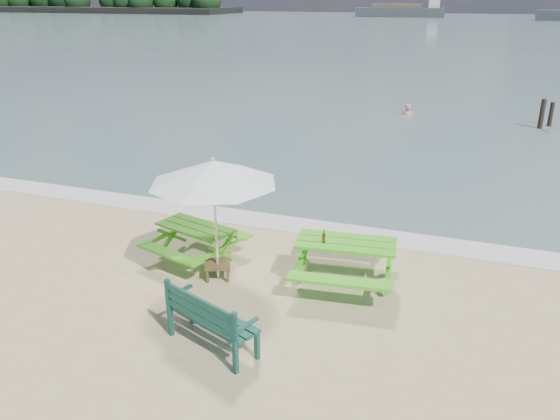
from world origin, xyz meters
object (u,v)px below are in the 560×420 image
(side_table, at_px, (218,270))
(patio_umbrella, at_px, (213,172))
(beer_bottle, at_px, (324,238))
(park_bench, at_px, (213,330))
(picnic_table_right, at_px, (345,263))
(picnic_table_left, at_px, (196,244))
(swimmer, at_px, (406,122))

(side_table, distance_m, patio_umbrella, 1.95)
(patio_umbrella, xyz_separation_m, beer_bottle, (1.94, 0.43, -1.17))
(park_bench, xyz_separation_m, beer_bottle, (1.05, 2.43, 0.64))
(patio_umbrella, distance_m, beer_bottle, 2.30)
(park_bench, bearing_deg, patio_umbrella, 113.91)
(picnic_table_right, bearing_deg, side_table, -165.55)
(park_bench, distance_m, side_table, 2.19)
(picnic_table_left, relative_size, patio_umbrella, 0.67)
(picnic_table_left, distance_m, side_table, 0.93)
(picnic_table_left, relative_size, swimmer, 1.25)
(park_bench, bearing_deg, swimmer, 88.57)
(picnic_table_left, bearing_deg, patio_umbrella, -35.68)
(picnic_table_left, relative_size, picnic_table_right, 0.95)
(picnic_table_right, xyz_separation_m, park_bench, (-1.43, -2.60, -0.12))
(picnic_table_left, xyz_separation_m, swimmer, (2.09, 15.99, -0.68))
(beer_bottle, bearing_deg, swimmer, 92.09)
(picnic_table_left, distance_m, swimmer, 16.14)
(picnic_table_left, distance_m, patio_umbrella, 1.97)
(park_bench, xyz_separation_m, patio_umbrella, (-0.89, 2.00, 1.81))
(picnic_table_left, bearing_deg, picnic_table_right, 1.24)
(picnic_table_right, bearing_deg, park_bench, -118.82)
(patio_umbrella, height_order, swimmer, patio_umbrella)
(park_bench, relative_size, patio_umbrella, 0.53)
(picnic_table_right, height_order, swimmer, picnic_table_right)
(picnic_table_right, distance_m, beer_bottle, 0.67)
(side_table, distance_m, swimmer, 16.58)
(side_table, height_order, swimmer, swimmer)
(picnic_table_left, xyz_separation_m, side_table, (0.74, -0.53, -0.20))
(picnic_table_right, distance_m, side_table, 2.40)
(park_bench, height_order, beer_bottle, beer_bottle)
(park_bench, distance_m, patio_umbrella, 2.84)
(park_bench, height_order, patio_umbrella, patio_umbrella)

